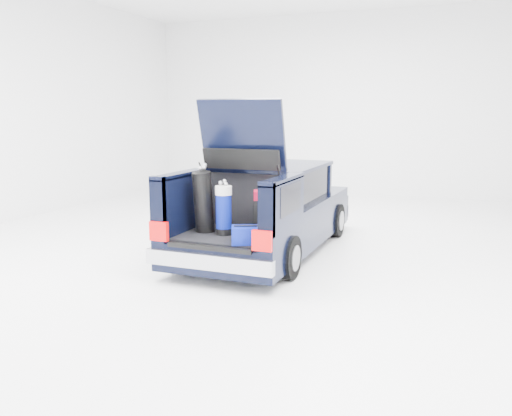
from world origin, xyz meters
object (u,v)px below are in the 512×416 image
at_px(black_golf_bag, 203,202).
at_px(blue_golf_bag, 224,210).
at_px(red_suitcase, 267,211).
at_px(blue_duffel, 249,235).
at_px(car, 269,210).

distance_m(black_golf_bag, blue_golf_bag, 0.34).
bearing_deg(red_suitcase, blue_golf_bag, -163.44).
height_order(blue_golf_bag, blue_duffel, blue_golf_bag).
height_order(car, red_suitcase, car).
bearing_deg(red_suitcase, black_golf_bag, -177.46).
relative_size(red_suitcase, blue_duffel, 1.15).
distance_m(car, red_suitcase, 1.33).
distance_m(car, blue_duffel, 2.03).
distance_m(car, blue_golf_bag, 1.66).
height_order(black_golf_bag, blue_duffel, black_golf_bag).
bearing_deg(blue_golf_bag, blue_duffel, -45.47).
height_order(red_suitcase, black_golf_bag, black_golf_bag).
bearing_deg(red_suitcase, car, 86.95).
relative_size(car, blue_duffel, 8.59).
xyz_separation_m(red_suitcase, blue_golf_bag, (-0.49, -0.39, 0.06)).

